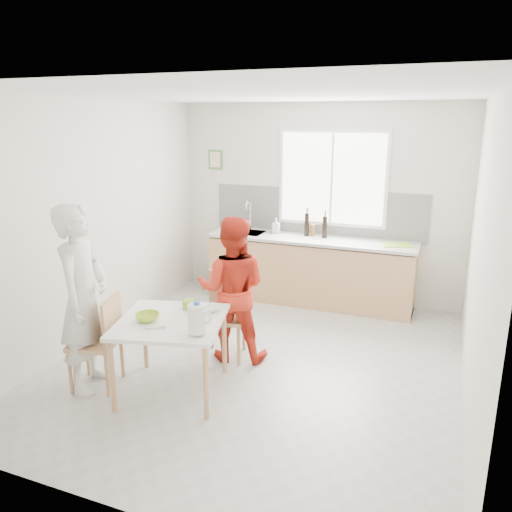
# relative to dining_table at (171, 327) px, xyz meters

# --- Properties ---
(ground) EXTENTS (4.50, 4.50, 0.00)m
(ground) POSITION_rel_dining_table_xyz_m (0.55, 0.81, -0.65)
(ground) COLOR #B7B7B2
(ground) RESTS_ON ground
(room_shell) EXTENTS (4.50, 4.50, 4.50)m
(room_shell) POSITION_rel_dining_table_xyz_m (0.55, 0.81, 1.00)
(room_shell) COLOR silver
(room_shell) RESTS_ON ground
(window) EXTENTS (1.50, 0.06, 1.30)m
(window) POSITION_rel_dining_table_xyz_m (0.75, 3.04, 1.05)
(window) COLOR white
(window) RESTS_ON room_shell
(backsplash) EXTENTS (3.00, 0.02, 0.65)m
(backsplash) POSITION_rel_dining_table_xyz_m (0.55, 3.05, 0.58)
(backsplash) COLOR white
(backsplash) RESTS_ON room_shell
(picture_frame) EXTENTS (0.22, 0.03, 0.28)m
(picture_frame) POSITION_rel_dining_table_xyz_m (-1.00, 3.05, 1.25)
(picture_frame) COLOR #51843C
(picture_frame) RESTS_ON room_shell
(kitchen_counter) EXTENTS (2.84, 0.64, 1.37)m
(kitchen_counter) POSITION_rel_dining_table_xyz_m (0.54, 2.76, -0.23)
(kitchen_counter) COLOR tan
(kitchen_counter) RESTS_ON ground
(dining_table) EXTENTS (1.14, 1.14, 0.72)m
(dining_table) POSITION_rel_dining_table_xyz_m (0.00, 0.00, 0.00)
(dining_table) COLOR white
(dining_table) RESTS_ON ground
(chair_left) EXTENTS (0.51, 0.51, 0.90)m
(chair_left) POSITION_rel_dining_table_xyz_m (-0.66, -0.17, -0.15)
(chair_left) COLOR tan
(chair_left) RESTS_ON ground
(chair_far) EXTENTS (0.51, 0.51, 0.91)m
(chair_far) POSITION_rel_dining_table_xyz_m (0.14, 0.88, -0.14)
(chair_far) COLOR tan
(chair_far) RESTS_ON ground
(person_white) EXTENTS (0.57, 0.73, 1.77)m
(person_white) POSITION_rel_dining_table_xyz_m (-0.80, -0.20, 0.24)
(person_white) COLOR silver
(person_white) RESTS_ON ground
(person_red) EXTENTS (0.87, 0.75, 1.54)m
(person_red) POSITION_rel_dining_table_xyz_m (0.24, 0.84, 0.12)
(person_red) COLOR red
(person_red) RESTS_ON ground
(bowl_green) EXTENTS (0.26, 0.26, 0.07)m
(bowl_green) POSITION_rel_dining_table_xyz_m (-0.18, -0.10, 0.11)
(bowl_green) COLOR #A0C42D
(bowl_green) RESTS_ON dining_table
(bowl_white) EXTENTS (0.25, 0.25, 0.05)m
(bowl_white) POSITION_rel_dining_table_xyz_m (0.23, 0.32, 0.10)
(bowl_white) COLOR white
(bowl_white) RESTS_ON dining_table
(milk_jug) EXTENTS (0.21, 0.15, 0.27)m
(milk_jug) POSITION_rel_dining_table_xyz_m (0.38, -0.19, 0.22)
(milk_jug) COLOR white
(milk_jug) RESTS_ON dining_table
(green_box) EXTENTS (0.12, 0.12, 0.09)m
(green_box) POSITION_rel_dining_table_xyz_m (0.03, 0.30, 0.12)
(green_box) COLOR #85BD2B
(green_box) RESTS_ON dining_table
(spoon) EXTENTS (0.14, 0.10, 0.01)m
(spoon) POSITION_rel_dining_table_xyz_m (-0.02, -0.23, 0.08)
(spoon) COLOR #A5A5AA
(spoon) RESTS_ON dining_table
(cutting_board) EXTENTS (0.41, 0.35, 0.01)m
(cutting_board) POSITION_rel_dining_table_xyz_m (1.68, 2.77, 0.28)
(cutting_board) COLOR #98D431
(cutting_board) RESTS_ON kitchen_counter
(wine_bottle_a) EXTENTS (0.07, 0.07, 0.32)m
(wine_bottle_a) POSITION_rel_dining_table_xyz_m (0.46, 2.87, 0.43)
(wine_bottle_a) COLOR black
(wine_bottle_a) RESTS_ON kitchen_counter
(wine_bottle_b) EXTENTS (0.07, 0.07, 0.30)m
(wine_bottle_b) POSITION_rel_dining_table_xyz_m (0.72, 2.84, 0.42)
(wine_bottle_b) COLOR black
(wine_bottle_b) RESTS_ON kitchen_counter
(jar_amber) EXTENTS (0.06, 0.06, 0.16)m
(jar_amber) POSITION_rel_dining_table_xyz_m (0.54, 2.88, 0.35)
(jar_amber) COLOR brown
(jar_amber) RESTS_ON kitchen_counter
(soap_bottle) EXTENTS (0.10, 0.10, 0.21)m
(soap_bottle) POSITION_rel_dining_table_xyz_m (0.01, 2.87, 0.38)
(soap_bottle) COLOR #999999
(soap_bottle) RESTS_ON kitchen_counter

